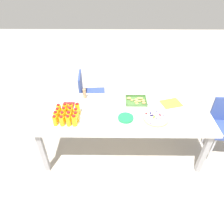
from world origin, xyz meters
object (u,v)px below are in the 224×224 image
object	(u,v)px
juice_bottle_6	(69,117)
juice_bottle_9	(64,112)
juice_bottle_4	(56,117)
juice_bottle_14	(71,109)
juice_bottle_5	(63,117)
snack_tray	(137,101)
juice_bottle_13	(65,109)
juice_bottle_8	(58,113)
juice_bottle_10	(70,113)
chair_far_left	(88,93)
juice_bottle_15	(78,109)
napkin_stack	(68,106)
juice_bottle_3	(74,121)
plate_stack	(126,118)
cardboard_tube	(84,94)
fruit_pizza	(156,118)
juice_bottle_12	(59,109)
juice_bottle_11	(76,113)
juice_bottle_1	(62,121)
juice_bottle_7	(76,117)
paper_folder	(171,103)
juice_bottle_0	(55,121)
party_table	(123,116)
juice_bottle_2	(68,121)

from	to	relation	value
juice_bottle_6	juice_bottle_9	bearing A→B (deg)	133.60
juice_bottle_4	juice_bottle_14	size ratio (longest dim) A/B	0.95
juice_bottle_5	snack_tray	size ratio (longest dim) A/B	0.50
juice_bottle_13	juice_bottle_5	bearing A→B (deg)	-90.44
juice_bottle_8	juice_bottle_10	size ratio (longest dim) A/B	0.96
chair_far_left	juice_bottle_15	distance (m)	0.88
chair_far_left	napkin_stack	distance (m)	0.74
juice_bottle_3	juice_bottle_4	distance (m)	0.24
plate_stack	cardboard_tube	bearing A→B (deg)	140.72
fruit_pizza	juice_bottle_12	bearing A→B (deg)	175.01
juice_bottle_10	juice_bottle_6	bearing A→B (deg)	-92.85
juice_bottle_11	cardboard_tube	xyz separation A→B (m)	(0.05, 0.42, 0.01)
fruit_pizza	snack_tray	distance (m)	0.41
juice_bottle_1	juice_bottle_7	distance (m)	0.17
snack_tray	paper_folder	bearing A→B (deg)	-5.08
juice_bottle_5	juice_bottle_10	size ratio (longest dim) A/B	0.97
juice_bottle_0	plate_stack	distance (m)	0.83
party_table	plate_stack	size ratio (longest dim) A/B	11.52
juice_bottle_9	fruit_pizza	world-z (taller)	juice_bottle_9
juice_bottle_0	plate_stack	world-z (taller)	juice_bottle_0
juice_bottle_1	napkin_stack	bearing A→B (deg)	90.10
party_table	napkin_stack	size ratio (longest dim) A/B	14.46
juice_bottle_8	juice_bottle_14	bearing A→B (deg)	31.11
chair_far_left	cardboard_tube	world-z (taller)	cardboard_tube
juice_bottle_4	fruit_pizza	bearing A→B (deg)	1.99
juice_bottle_7	juice_bottle_6	bearing A→B (deg)	178.00
juice_bottle_11	juice_bottle_13	size ratio (longest dim) A/B	0.91
juice_bottle_3	plate_stack	world-z (taller)	juice_bottle_3
juice_bottle_11	paper_folder	xyz separation A→B (m)	(1.21, 0.30, -0.06)
juice_bottle_14	cardboard_tube	distance (m)	0.36
juice_bottle_5	juice_bottle_12	bearing A→B (deg)	116.90
juice_bottle_7	juice_bottle_14	xyz separation A→B (m)	(-0.08, 0.15, 0.01)
juice_bottle_8	juice_bottle_9	xyz separation A→B (m)	(0.07, 0.01, 0.00)
juice_bottle_4	juice_bottle_6	size ratio (longest dim) A/B	1.02
juice_bottle_6	paper_folder	xyz separation A→B (m)	(1.29, 0.36, -0.06)
paper_folder	napkin_stack	bearing A→B (deg)	-177.08
juice_bottle_2	snack_tray	bearing A→B (deg)	30.41
juice_bottle_3	juice_bottle_6	bearing A→B (deg)	133.08
juice_bottle_10	juice_bottle_15	bearing A→B (deg)	45.73
juice_bottle_10	juice_bottle_4	bearing A→B (deg)	-155.31
party_table	juice_bottle_3	bearing A→B (deg)	-155.55
juice_bottle_0	juice_bottle_10	distance (m)	0.21
juice_bottle_3	juice_bottle_11	bearing A→B (deg)	90.59
juice_bottle_12	juice_bottle_10	bearing A→B (deg)	-25.33
juice_bottle_11	juice_bottle_4	bearing A→B (deg)	-162.73
juice_bottle_0	cardboard_tube	xyz separation A→B (m)	(0.28, 0.56, 0.01)
juice_bottle_4	juice_bottle_0	bearing A→B (deg)	-88.56
party_table	juice_bottle_2	xyz separation A→B (m)	(-0.64, -0.26, 0.13)
juice_bottle_4	fruit_pizza	world-z (taller)	juice_bottle_4
juice_bottle_10	juice_bottle_11	xyz separation A→B (m)	(0.07, -0.00, -0.01)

